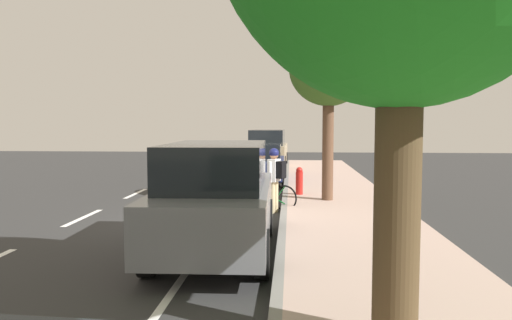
{
  "coord_description": "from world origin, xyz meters",
  "views": [
    {
      "loc": [
        2.03,
        -11.45,
        2.36
      ],
      "look_at": [
        1.02,
        2.87,
        1.27
      ],
      "focal_mm": 34.73,
      "sensor_mm": 36.0,
      "label": 1
    }
  ],
  "objects": [
    {
      "name": "ground",
      "position": [
        0.0,
        0.0,
        0.0
      ],
      "size": [
        56.13,
        56.13,
        0.0
      ],
      "primitive_type": "plane",
      "color": "#2E2E2E"
    },
    {
      "name": "sidewalk",
      "position": [
        3.47,
        0.0,
        0.08
      ],
      "size": [
        3.04,
        35.08,
        0.17
      ],
      "primitive_type": "cube",
      "color": "tan",
      "rests_on": "ground"
    },
    {
      "name": "curb_edge",
      "position": [
        1.87,
        0.0,
        0.08
      ],
      "size": [
        0.16,
        35.08,
        0.17
      ],
      "primitive_type": "cube",
      "color": "gray",
      "rests_on": "ground"
    },
    {
      "name": "lane_stripe_centre",
      "position": [
        -3.11,
        0.36,
        0.0
      ],
      "size": [
        0.14,
        35.8,
        0.01
      ],
      "color": "white",
      "rests_on": "ground"
    },
    {
      "name": "lane_stripe_bike_edge",
      "position": [
        0.4,
        0.0,
        0.0
      ],
      "size": [
        0.12,
        35.08,
        0.01
      ],
      "primitive_type": "cube",
      "color": "white",
      "rests_on": "ground"
    },
    {
      "name": "parked_suv_grey_second",
      "position": [
        0.7,
        -2.69,
        1.03
      ],
      "size": [
        2.05,
        4.74,
        1.99
      ],
      "color": "slate",
      "rests_on": "ground"
    },
    {
      "name": "parked_sedan_dark_blue_mid",
      "position": [
        0.86,
        7.92,
        0.75
      ],
      "size": [
        1.84,
        4.4,
        1.52
      ],
      "color": "navy",
      "rests_on": "ground"
    },
    {
      "name": "parked_suv_tan_far",
      "position": [
        0.83,
        13.92,
        1.03
      ],
      "size": [
        2.05,
        4.74,
        1.99
      ],
      "color": "tan",
      "rests_on": "ground"
    },
    {
      "name": "bicycle_at_curb",
      "position": [
        1.4,
        1.84,
        0.37
      ],
      "size": [
        1.62,
        0.74,
        0.76
      ],
      "color": "black",
      "rests_on": "ground"
    },
    {
      "name": "cyclist_with_backpack",
      "position": [
        1.63,
        1.38,
        1.03
      ],
      "size": [
        0.5,
        0.58,
        1.7
      ],
      "color": "#C6B284",
      "rests_on": "ground"
    },
    {
      "name": "street_tree_far_end",
      "position": [
        3.08,
        2.62,
        3.84
      ],
      "size": [
        2.24,
        2.24,
        4.81
      ],
      "color": "brown",
      "rests_on": "sidewalk"
    },
    {
      "name": "fire_hydrant",
      "position": [
        2.3,
        3.61,
        0.59
      ],
      "size": [
        0.22,
        0.22,
        0.84
      ],
      "color": "red",
      "rests_on": "sidewalk"
    }
  ]
}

